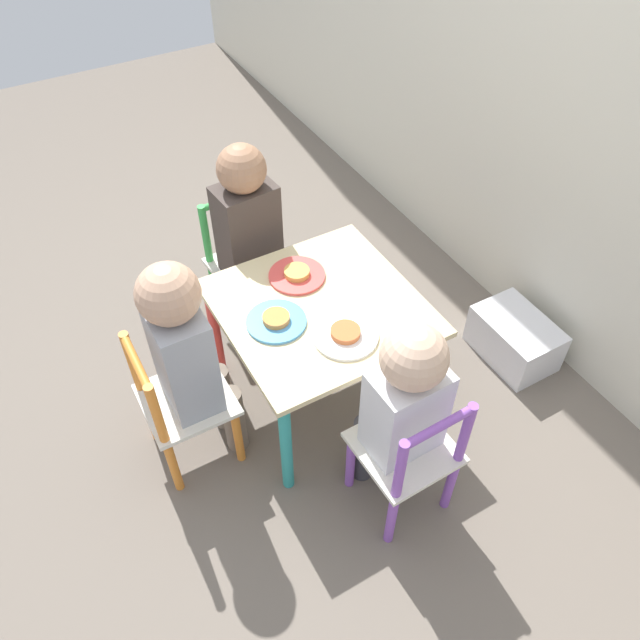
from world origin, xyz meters
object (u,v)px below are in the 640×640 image
child_right (402,401)px  plate_front (276,321)px  chair_green (246,265)px  chair_orange (180,405)px  child_front (187,350)px  plate_left (297,275)px  child_left (250,229)px  kids_table (320,319)px  storage_bin (515,338)px  plate_right (345,334)px  chair_purple (409,456)px

child_right → plate_front: bearing=-70.8°
chair_green → chair_orange: bearing=-137.5°
child_front → plate_left: child_front is taller
child_left → plate_left: 0.28m
child_right → kids_table: bearing=-90.0°
child_right → plate_left: size_ratio=3.96×
chair_green → child_right: child_right is taller
child_left → child_right: 0.85m
child_front → storage_bin: (0.20, 1.14, -0.38)m
kids_table → chair_green: chair_green is taller
child_front → storage_bin: 1.21m
chair_green → plate_front: bearing=-107.5°
chair_green → child_left: 0.22m
child_left → chair_green: bearing=90.0°
plate_left → plate_right: bearing=-0.0°
child_front → plate_right: 0.45m
kids_table → chair_purple: bearing=1.4°
child_right → storage_bin: (-0.23, 0.70, -0.35)m
child_left → plate_front: (0.42, -0.11, -0.01)m
chair_green → storage_bin: (0.68, 0.75, -0.16)m
child_right → plate_left: 0.57m
chair_orange → plate_right: 0.54m
chair_green → storage_bin: size_ratio=1.66×
child_right → chair_purple: bearing=90.0°
plate_front → chair_orange: bearing=-90.1°
child_left → plate_front: size_ratio=4.24×
chair_purple → plate_left: (-0.63, -0.01, 0.20)m
child_right → storage_bin: child_right is taller
chair_purple → plate_left: chair_purple is taller
plate_right → chair_green: bearing=-176.3°
child_front → storage_bin: child_front is taller
chair_green → plate_left: bearing=-87.8°
child_front → child_left: bearing=-42.6°
child_right → child_front: bearing=-45.7°
chair_purple → child_right: size_ratio=0.71×
child_right → chair_green: bearing=-88.1°
chair_orange → child_front: size_ratio=0.66×
chair_purple → child_right: bearing=-90.0°
kids_table → chair_orange: chair_orange is taller
kids_table → child_front: bearing=-90.1°
chair_green → child_front: 0.65m
kids_table → plate_front: size_ratio=3.28×
child_front → plate_left: 0.45m
chair_purple → child_front: (-0.49, -0.44, 0.22)m
chair_purple → plate_right: chair_purple is taller
kids_table → plate_right: bearing=0.0°
storage_bin → child_front: bearing=-99.8°
child_front → chair_orange: bearing=90.0°
chair_green → plate_right: bearing=-91.2°
kids_table → chair_green: bearing=-175.1°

